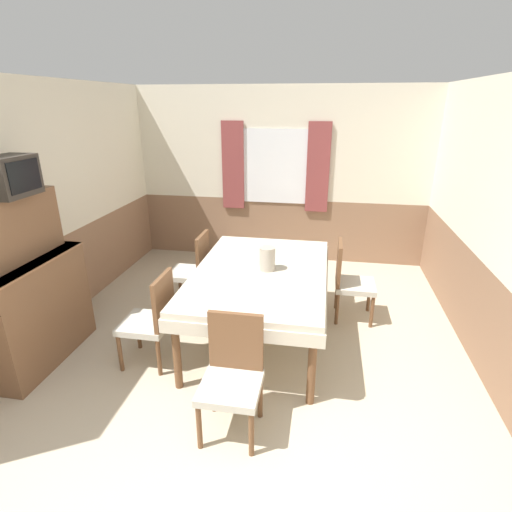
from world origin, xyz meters
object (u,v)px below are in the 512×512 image
Objects in this scene: chair_left_far at (193,268)px; dining_table at (260,279)px; chair_right_far at (349,279)px; sideboard at (29,295)px; tv at (10,176)px; chair_left_near at (152,318)px; vase at (267,259)px; chair_head_near at (233,373)px.

dining_table is at bearing -123.15° from chair_left_far.
chair_right_far is (0.92, 0.60, -0.20)m from dining_table.
tv reaches higher than sideboard.
chair_left_near is 1.00× the size of chair_left_far.
vase is at bearing 19.99° from sideboard.
dining_table is 1.12m from chair_left_far.
dining_table is at bearing -90.00° from chair_head_near.
chair_right_far is 2.09× the size of tv.
chair_left_near is 1.70m from tv.
chair_left_far is at bearing 0.00° from chair_left_near.
chair_head_near and chair_left_far have the same top height.
chair_left_far is (0.00, 1.21, 0.00)m from chair_left_near.
sideboard is (-2.97, -1.35, 0.21)m from chair_right_far.
sideboard reaches higher than chair_head_near.
sideboard reaches higher than chair_left_far.
chair_head_near is at bearing -125.75° from chair_left_near.
sideboard reaches higher than chair_left_near.
vase reaches higher than chair_left_near.
dining_table is at bearing 19.94° from sideboard.
chair_left_near is 1.24m from vase.
chair_left_far is 2.09× the size of tv.
chair_right_far is at bearing -116.27° from chair_head_near.
chair_left_near reaches higher than dining_table.
chair_right_far is 3.85× the size of vase.
chair_left_near is 1.00× the size of chair_right_far.
chair_head_near is (0.00, -1.27, -0.20)m from dining_table.
vase is (0.06, 1.29, 0.41)m from chair_head_near.
sideboard is 1.09m from tv.
chair_left_near is at bearing -35.75° from chair_head_near.
chair_head_near is 2.13m from sideboard.
chair_left_near is at bearing -56.85° from chair_right_far.
chair_right_far is 3.27m from sideboard.
vase reaches higher than chair_left_far.
dining_table is 1.12m from chair_right_far.
vase reaches higher than dining_table.
chair_head_near is 2.09m from chair_right_far.
sideboard is at bearing -160.01° from vase.
vase reaches higher than chair_right_far.
chair_right_far is 0.57× the size of sideboard.
tv is (-1.10, -1.30, 1.30)m from chair_left_far.
chair_right_far reaches higher than dining_table.
chair_right_far is 1.00× the size of chair_left_far.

